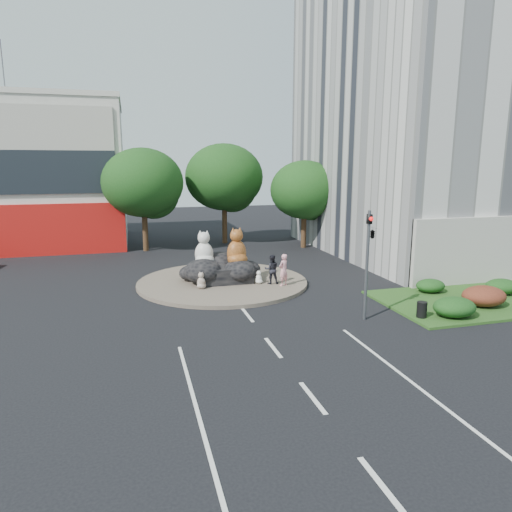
{
  "coord_description": "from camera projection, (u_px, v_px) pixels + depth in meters",
  "views": [
    {
      "loc": [
        -5.04,
        -15.83,
        6.99
      ],
      "look_at": [
        1.5,
        7.94,
        2.0
      ],
      "focal_mm": 32.0,
      "sensor_mm": 36.0,
      "label": 1
    }
  ],
  "objects": [
    {
      "name": "kitten_white",
      "position": [
        259.0,
        277.0,
        26.32
      ],
      "size": [
        0.6,
        0.57,
        0.78
      ],
      "primitive_type": null,
      "rotation": [
        0.0,
        0.0,
        0.43
      ],
      "color": "white",
      "rests_on": "roundabout_island"
    },
    {
      "name": "tree_left",
      "position": [
        144.0,
        186.0,
        36.44
      ],
      "size": [
        6.46,
        6.46,
        8.27
      ],
      "color": "#382314",
      "rests_on": "ground"
    },
    {
      "name": "roundabout_island",
      "position": [
        223.0,
        282.0,
        27.08
      ],
      "size": [
        10.0,
        10.0,
        0.2
      ],
      "primitive_type": "cylinder",
      "color": "brown",
      "rests_on": "ground"
    },
    {
      "name": "traffic_light",
      "position": [
        370.0,
        242.0,
        20.15
      ],
      "size": [
        0.44,
        1.24,
        5.0
      ],
      "color": "#595B60",
      "rests_on": "ground"
    },
    {
      "name": "hedge_red",
      "position": [
        484.0,
        296.0,
        22.41
      ],
      "size": [
        2.2,
        1.76,
        0.99
      ],
      "primitive_type": "ellipsoid",
      "color": "#4F2015",
      "rests_on": "grass_verge"
    },
    {
      "name": "pedestrian_pink",
      "position": [
        283.0,
        270.0,
        25.75
      ],
      "size": [
        0.79,
        0.72,
        1.82
      ],
      "primitive_type": "imported",
      "rotation": [
        0.0,
        0.0,
        3.68
      ],
      "color": "pink",
      "rests_on": "roundabout_island"
    },
    {
      "name": "rock_plinth",
      "position": [
        222.0,
        273.0,
        26.97
      ],
      "size": [
        3.2,
        2.6,
        0.9
      ],
      "primitive_type": null,
      "color": "black",
      "rests_on": "roundabout_island"
    },
    {
      "name": "street_lamp",
      "position": [
        435.0,
        205.0,
        27.64
      ],
      "size": [
        2.34,
        0.22,
        8.06
      ],
      "color": "#595B60",
      "rests_on": "ground"
    },
    {
      "name": "ground",
      "position": [
        273.0,
        348.0,
        17.65
      ],
      "size": [
        120.0,
        120.0,
        0.0
      ],
      "primitive_type": "plane",
      "color": "black",
      "rests_on": "ground"
    },
    {
      "name": "cat_tabby",
      "position": [
        237.0,
        246.0,
        26.82
      ],
      "size": [
        1.58,
        1.45,
        2.26
      ],
      "primitive_type": null,
      "rotation": [
        0.0,
        0.0,
        0.23
      ],
      "color": "#A65C22",
      "rests_on": "rock_plinth"
    },
    {
      "name": "hedge_back_green",
      "position": [
        430.0,
        286.0,
        24.82
      ],
      "size": [
        1.6,
        1.28,
        0.72
      ],
      "primitive_type": "ellipsoid",
      "color": "#153D13",
      "rests_on": "grass_verge"
    },
    {
      "name": "cat_white",
      "position": [
        204.0,
        248.0,
        26.78
      ],
      "size": [
        1.56,
        1.46,
        2.1
      ],
      "primitive_type": null,
      "rotation": [
        0.0,
        0.0,
        -0.36
      ],
      "color": "silver",
      "rests_on": "rock_plinth"
    },
    {
      "name": "litter_bin",
      "position": [
        422.0,
        310.0,
        20.73
      ],
      "size": [
        0.53,
        0.53,
        0.73
      ],
      "primitive_type": "cylinder",
      "rotation": [
        0.0,
        0.0,
        -0.19
      ],
      "color": "black",
      "rests_on": "grass_verge"
    },
    {
      "name": "hedge_mid_green",
      "position": [
        502.0,
        286.0,
        24.5
      ],
      "size": [
        1.8,
        1.44,
        0.81
      ],
      "primitive_type": "ellipsoid",
      "color": "#153D13",
      "rests_on": "grass_verge"
    },
    {
      "name": "grass_verge",
      "position": [
        477.0,
        300.0,
        23.6
      ],
      "size": [
        10.0,
        6.0,
        0.12
      ],
      "primitive_type": "cube",
      "color": "#1F4A18",
      "rests_on": "ground"
    },
    {
      "name": "tree_mid",
      "position": [
        225.0,
        180.0,
        40.09
      ],
      "size": [
        6.84,
        6.84,
        8.76
      ],
      "color": "#382314",
      "rests_on": "ground"
    },
    {
      "name": "pedestrian_dark",
      "position": [
        272.0,
        269.0,
        26.18
      ],
      "size": [
        0.92,
        0.77,
        1.7
      ],
      "primitive_type": "imported",
      "rotation": [
        0.0,
        0.0,
        2.97
      ],
      "color": "black",
      "rests_on": "roundabout_island"
    },
    {
      "name": "hedge_near_green",
      "position": [
        454.0,
        307.0,
        20.82
      ],
      "size": [
        2.0,
        1.6,
        0.9
      ],
      "primitive_type": "ellipsoid",
      "color": "#153D13",
      "rests_on": "grass_verge"
    },
    {
      "name": "tree_right",
      "position": [
        305.0,
        193.0,
        38.05
      ],
      "size": [
        5.7,
        5.7,
        7.3
      ],
      "color": "#382314",
      "rests_on": "ground"
    },
    {
      "name": "office_tower",
      "position": [
        463.0,
        22.0,
        34.5
      ],
      "size": [
        20.0,
        20.0,
        35.0
      ],
      "primitive_type": "cube",
      "color": "silver",
      "rests_on": "ground"
    },
    {
      "name": "kitten_calico",
      "position": [
        201.0,
        280.0,
        25.22
      ],
      "size": [
        0.76,
        0.76,
        0.96
      ],
      "primitive_type": null,
      "rotation": [
        0.0,
        0.0,
        -0.79
      ],
      "color": "beige",
      "rests_on": "roundabout_island"
    }
  ]
}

